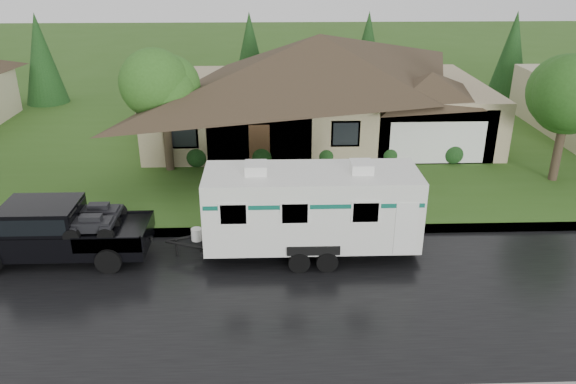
% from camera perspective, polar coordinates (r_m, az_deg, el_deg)
% --- Properties ---
extents(ground, '(140.00, 140.00, 0.00)m').
position_cam_1_polar(ground, '(19.35, 0.51, -7.20)').
color(ground, '#32591B').
rests_on(ground, ground).
extents(road, '(140.00, 8.00, 0.01)m').
position_cam_1_polar(road, '(17.66, 0.79, -10.49)').
color(road, black).
rests_on(road, ground).
extents(curb, '(140.00, 0.50, 0.15)m').
position_cam_1_polar(curb, '(21.28, 0.25, -3.95)').
color(curb, gray).
rests_on(curb, ground).
extents(lawn, '(140.00, 26.00, 0.15)m').
position_cam_1_polar(lawn, '(33.13, -0.59, 6.21)').
color(lawn, '#32591B').
rests_on(lawn, ground).
extents(house_main, '(19.44, 10.80, 6.90)m').
position_cam_1_polar(house_main, '(31.27, 3.73, 11.78)').
color(house_main, tan).
rests_on(house_main, lawn).
extents(tree_left_green, '(3.44, 3.44, 5.70)m').
position_cam_1_polar(tree_left_green, '(26.48, -12.56, 10.29)').
color(tree_left_green, '#382B1E').
rests_on(tree_left_green, lawn).
extents(tree_right_green, '(3.40, 3.40, 5.62)m').
position_cam_1_polar(tree_right_green, '(27.45, 26.64, 8.73)').
color(tree_right_green, '#382B1E').
rests_on(tree_right_green, lawn).
extents(shrub_row, '(13.60, 1.00, 1.00)m').
position_cam_1_polar(shrub_row, '(27.66, 3.85, 3.90)').
color(shrub_row, '#143814').
rests_on(shrub_row, lawn).
extents(pickup_truck, '(6.17, 2.34, 2.06)m').
position_cam_1_polar(pickup_truck, '(20.74, -22.78, -3.52)').
color(pickup_truck, black).
rests_on(pickup_truck, ground).
extents(travel_trailer, '(7.61, 2.67, 3.41)m').
position_cam_1_polar(travel_trailer, '(19.11, 2.38, -1.51)').
color(travel_trailer, white).
rests_on(travel_trailer, ground).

